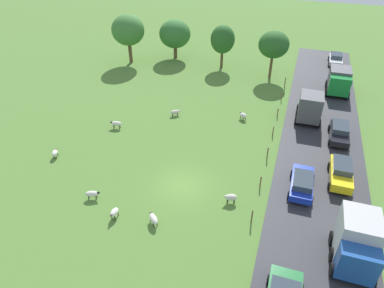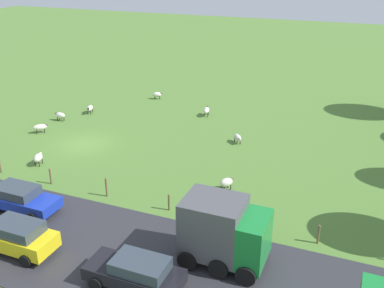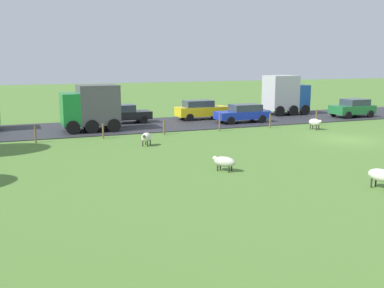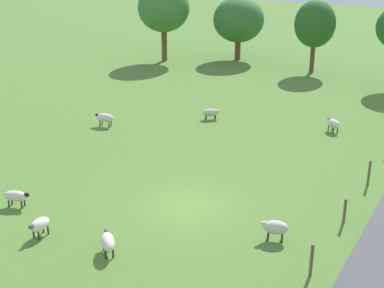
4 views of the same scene
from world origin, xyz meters
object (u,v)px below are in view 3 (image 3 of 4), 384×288
at_px(sheep_1, 224,162).
at_px(car_6, 353,108).
at_px(sheep_0, 146,137).
at_px(sheep_3, 381,176).
at_px(car_0, 201,109).
at_px(car_3, 122,114).
at_px(car_2, 243,113).
at_px(truck_0, 91,107).
at_px(sheep_7, 315,122).
at_px(truck_2, 285,95).

bearing_deg(sheep_1, car_6, -54.35).
height_order(sheep_0, sheep_3, sheep_3).
distance_m(sheep_0, car_6, 22.34).
bearing_deg(sheep_0, sheep_1, -168.22).
xyz_separation_m(sheep_1, car_0, (17.73, -6.28, 0.46)).
height_order(car_0, car_3, car_0).
relative_size(sheep_0, car_2, 0.24).
bearing_deg(sheep_1, sheep_3, -138.05).
bearing_deg(truck_0, sheep_3, -157.18).
height_order(sheep_0, truck_0, truck_0).
height_order(sheep_1, car_6, car_6).
xyz_separation_m(sheep_7, truck_2, (8.88, -3.09, 1.39)).
distance_m(sheep_3, car_0, 22.89).
height_order(sheep_7, car_6, car_6).
xyz_separation_m(sheep_3, truck_0, (19.69, 8.29, 1.25)).
bearing_deg(sheep_3, sheep_7, -27.31).
bearing_deg(truck_2, sheep_7, 160.83).
bearing_deg(car_2, sheep_0, 124.07).
relative_size(sheep_7, truck_0, 0.29).
bearing_deg(car_2, truck_0, 90.00).
height_order(sheep_1, car_2, car_2).
height_order(car_0, car_6, car_0).
distance_m(truck_0, car_0, 10.50).
bearing_deg(truck_2, car_3, 91.35).
bearing_deg(truck_2, car_2, 119.30).
relative_size(sheep_0, sheep_7, 0.92).
bearing_deg(sheep_3, car_0, -4.25).
distance_m(truck_2, car_6, 6.23).
relative_size(sheep_0, sheep_3, 0.81).
distance_m(truck_2, car_2, 7.38).
bearing_deg(sheep_7, car_2, 31.72).
bearing_deg(truck_0, sheep_1, -165.75).
bearing_deg(sheep_7, sheep_1, 127.72).
bearing_deg(truck_2, sheep_1, 140.28).
relative_size(sheep_1, sheep_3, 0.89).
bearing_deg(car_0, car_2, -141.97).
bearing_deg(truck_0, truck_2, -79.25).
bearing_deg(car_0, truck_0, 107.44).
xyz_separation_m(sheep_7, car_6, (4.88, -7.75, 0.35)).
distance_m(car_0, car_6, 13.95).
xyz_separation_m(sheep_0, sheep_3, (-12.71, -6.17, 0.04)).
height_order(sheep_3, sheep_7, sheep_7).
relative_size(sheep_0, sheep_1, 0.91).
xyz_separation_m(truck_0, car_0, (3.14, -9.98, -0.89)).
distance_m(truck_2, car_3, 15.83).
relative_size(car_2, car_6, 1.16).
bearing_deg(car_6, sheep_3, 141.77).
distance_m(truck_0, truck_2, 19.14).
distance_m(car_3, car_6, 20.77).
bearing_deg(truck_0, car_6, -91.03).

